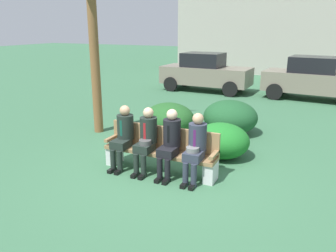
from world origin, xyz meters
TOP-DOWN VIEW (x-y plane):
  - ground_plane at (0.00, 0.00)m, footprint 80.00×80.00m
  - park_bench at (-0.17, 0.14)m, footprint 2.33×0.44m
  - seated_man_leftmost at (-0.95, 0.01)m, footprint 0.34×0.72m
  - seated_man_centerleft at (-0.42, 0.00)m, footprint 0.34×0.72m
  - seated_man_centerright at (0.09, 0.01)m, footprint 0.34×0.72m
  - seated_man_rightmost at (0.61, 0.00)m, footprint 0.34×0.72m
  - shrub_near_bench at (0.72, 1.37)m, footprint 1.24×1.13m
  - shrub_mid_lawn at (-1.02, 2.39)m, footprint 1.38×1.26m
  - shrub_far_lawn at (0.44, 3.16)m, footprint 1.46×1.34m
  - parked_car_near at (-2.22, 8.85)m, footprint 3.96×1.83m
  - parked_car_far at (2.28, 8.84)m, footprint 4.03×2.02m

SIDE VIEW (x-z plane):
  - ground_plane at x=0.00m, z-range 0.00..0.00m
  - shrub_near_bench at x=0.72m, z-range 0.00..0.77m
  - shrub_mid_lawn at x=-1.02m, z-range 0.00..0.86m
  - park_bench at x=-0.17m, z-range -0.01..0.89m
  - shrub_far_lawn at x=0.44m, z-range 0.00..0.91m
  - seated_man_leftmost at x=-0.95m, z-range 0.08..1.36m
  - seated_man_rightmost at x=0.61m, z-range 0.07..1.37m
  - seated_man_centerleft at x=-0.42m, z-range 0.07..1.37m
  - seated_man_centerright at x=0.09m, z-range 0.08..1.39m
  - parked_car_near at x=-2.22m, z-range 0.00..1.68m
  - parked_car_far at x=2.28m, z-range 0.00..1.68m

